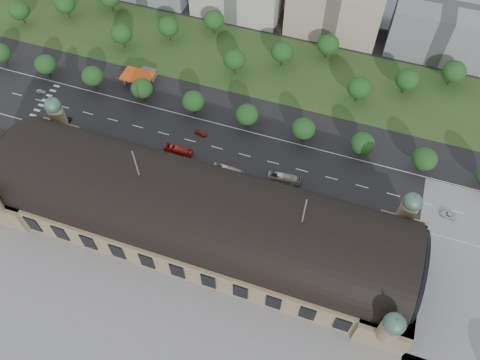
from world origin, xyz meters
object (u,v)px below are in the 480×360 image
(traffic_car_3, at_px, (201,133))
(parked_car_1, at_px, (96,140))
(parked_car_3, at_px, (78,135))
(traffic_car_2, at_px, (65,119))
(traffic_car_6, at_px, (448,215))
(bus_east, at_px, (284,178))
(bus_mid, at_px, (228,171))
(petrol_station, at_px, (143,75))
(parked_car_5, at_px, (135,157))
(traffic_car_4, at_px, (241,176))
(parked_car_6, at_px, (125,157))
(parked_car_2, at_px, (106,152))
(parked_car_0, at_px, (58,130))
(parked_car_4, at_px, (114,146))
(traffic_car_1, at_px, (41,92))
(bus_west, at_px, (178,150))

(traffic_car_3, bearing_deg, parked_car_1, 120.94)
(traffic_car_3, xyz_separation_m, parked_car_3, (-48.44, -17.61, -0.00))
(traffic_car_2, relative_size, traffic_car_6, 0.90)
(bus_east, bearing_deg, bus_mid, 93.88)
(petrol_station, height_order, traffic_car_2, petrol_station)
(traffic_car_6, relative_size, parked_car_5, 0.99)
(petrol_station, distance_m, traffic_car_3, 43.54)
(traffic_car_2, height_order, parked_car_5, parked_car_5)
(traffic_car_4, height_order, parked_car_5, parked_car_5)
(bus_mid, bearing_deg, parked_car_6, 101.08)
(bus_mid, bearing_deg, parked_car_2, 99.73)
(petrol_station, bearing_deg, traffic_car_2, -122.15)
(petrol_station, relative_size, parked_car_3, 3.30)
(parked_car_0, distance_m, parked_car_1, 17.79)
(petrol_station, bearing_deg, traffic_car_3, -31.44)
(petrol_station, distance_m, traffic_car_6, 141.43)
(traffic_car_2, height_order, traffic_car_3, traffic_car_3)
(traffic_car_4, xyz_separation_m, parked_car_5, (-43.63, -5.00, 0.13))
(traffic_car_3, height_order, parked_car_4, parked_car_4)
(parked_car_1, distance_m, parked_car_2, 7.97)
(parked_car_2, bearing_deg, traffic_car_3, 91.17)
(traffic_car_1, bearing_deg, traffic_car_4, -104.49)
(parked_car_6, bearing_deg, traffic_car_4, 63.49)
(parked_car_0, relative_size, parked_car_1, 0.78)
(traffic_car_1, distance_m, traffic_car_6, 178.59)
(parked_car_0, height_order, bus_west, bus_west)
(parked_car_0, height_order, parked_car_3, parked_car_3)
(parked_car_1, xyz_separation_m, parked_car_6, (15.48, -4.00, 0.02))
(traffic_car_6, bearing_deg, traffic_car_4, -78.42)
(parked_car_6, xyz_separation_m, bus_mid, (42.17, 6.00, 1.01))
(traffic_car_1, relative_size, parked_car_3, 1.01)
(parked_car_1, bearing_deg, parked_car_3, -112.03)
(traffic_car_1, relative_size, parked_car_6, 0.84)
(traffic_car_3, bearing_deg, petrol_station, 65.74)
(traffic_car_4, relative_size, parked_car_5, 0.68)
(petrol_station, bearing_deg, bus_east, -24.37)
(traffic_car_1, distance_m, parked_car_4, 49.24)
(parked_car_4, xyz_separation_m, parked_car_5, (10.88, -2.58, 0.02))
(parked_car_4, bearing_deg, parked_car_6, 29.91)
(traffic_car_3, bearing_deg, traffic_car_4, -116.96)
(traffic_car_4, distance_m, parked_car_4, 54.56)
(traffic_car_3, distance_m, parked_car_0, 60.39)
(traffic_car_6, distance_m, parked_car_5, 122.36)
(traffic_car_1, bearing_deg, bus_mid, -104.97)
(parked_car_4, xyz_separation_m, bus_mid, (49.17, 2.42, 0.98))
(traffic_car_3, relative_size, parked_car_1, 0.96)
(traffic_car_1, xyz_separation_m, traffic_car_4, (100.40, -15.42, -0.04))
(parked_car_5, bearing_deg, parked_car_0, -117.86)
(parked_car_0, xyz_separation_m, bus_west, (52.74, 5.36, 0.99))
(traffic_car_3, distance_m, parked_car_2, 39.51)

